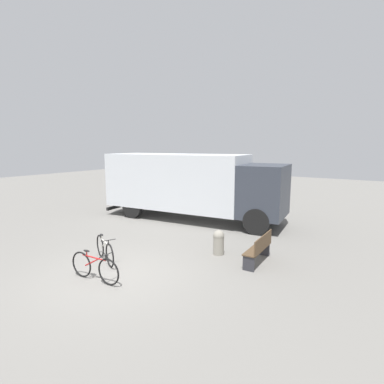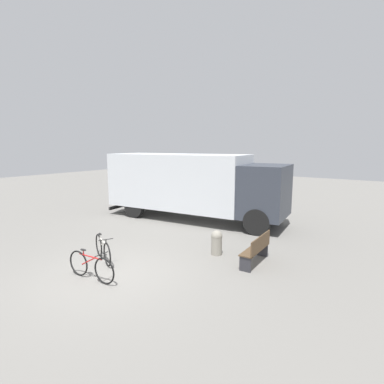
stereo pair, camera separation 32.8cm
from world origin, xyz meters
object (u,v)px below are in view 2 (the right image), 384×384
(bicycle_middle, at_px, (91,266))
(bollard_near_bench, at_px, (217,242))
(bicycle_near, at_px, (103,249))
(delivery_truck, at_px, (192,183))
(park_bench, at_px, (257,249))

(bicycle_middle, height_order, bollard_near_bench, bollard_near_bench)
(bicycle_near, xyz_separation_m, bollard_near_bench, (2.66, 2.48, 0.06))
(delivery_truck, height_order, park_bench, delivery_truck)
(delivery_truck, height_order, bollard_near_bench, delivery_truck)
(park_bench, xyz_separation_m, bollard_near_bench, (-1.41, -0.00, -0.04))
(delivery_truck, bearing_deg, bicycle_near, -88.56)
(bollard_near_bench, bearing_deg, park_bench, 0.11)
(delivery_truck, height_order, bicycle_middle, delivery_truck)
(delivery_truck, xyz_separation_m, bicycle_middle, (1.62, -7.07, -1.40))
(delivery_truck, xyz_separation_m, bollard_near_bench, (3.44, -3.52, -1.34))
(delivery_truck, relative_size, park_bench, 5.77)
(delivery_truck, height_order, bicycle_near, delivery_truck)
(park_bench, distance_m, bollard_near_bench, 1.41)
(bicycle_near, relative_size, bollard_near_bench, 1.93)
(bicycle_middle, bearing_deg, bollard_near_bench, 59.25)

